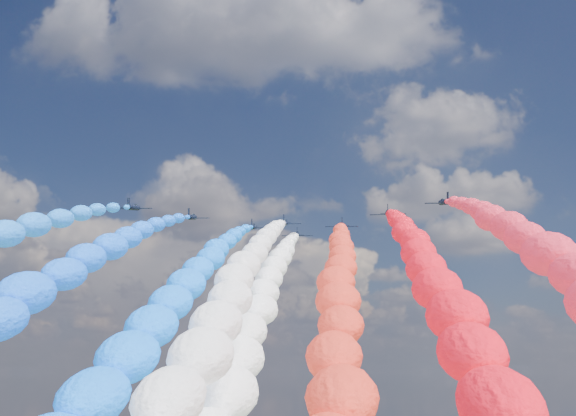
# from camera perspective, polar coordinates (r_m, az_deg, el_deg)

# --- Properties ---
(jet_0) EXTENTS (8.76, 11.75, 4.76)m
(jet_0) POSITION_cam_1_polar(r_m,az_deg,el_deg) (161.86, -12.46, 0.03)
(jet_0) COLOR black
(jet_1) EXTENTS (8.80, 11.79, 4.76)m
(jet_1) POSITION_cam_1_polar(r_m,az_deg,el_deg) (169.42, -7.82, -0.74)
(jet_1) COLOR black
(trail_1) EXTENTS (6.60, 119.62, 47.96)m
(trail_1) POSITION_cam_1_polar(r_m,az_deg,el_deg) (107.73, -15.22, -4.99)
(trail_1) COLOR blue
(jet_2) EXTENTS (8.85, 11.82, 4.76)m
(jet_2) POSITION_cam_1_polar(r_m,az_deg,el_deg) (179.39, -2.84, -1.55)
(jet_2) COLOR black
(trail_2) EXTENTS (6.60, 119.62, 47.96)m
(trail_2) POSITION_cam_1_polar(r_m,az_deg,el_deg) (116.31, -6.95, -5.93)
(trail_2) COLOR #106DFF
(jet_3) EXTENTS (8.57, 11.62, 4.76)m
(jet_3) POSITION_cam_1_polar(r_m,az_deg,el_deg) (174.24, -0.26, -1.22)
(jet_3) COLOR black
(trail_3) EXTENTS (6.60, 119.62, 47.96)m
(trail_3) POSITION_cam_1_polar(r_m,az_deg,el_deg) (110.62, -3.07, -5.64)
(trail_3) COLOR white
(jet_4) EXTENTS (9.02, 11.94, 4.76)m
(jet_4) POSITION_cam_1_polar(r_m,az_deg,el_deg) (189.35, 0.76, -2.18)
(jet_4) COLOR black
(trail_4) EXTENTS (6.60, 119.62, 47.96)m
(trail_4) POSITION_cam_1_polar(r_m,az_deg,el_deg) (125.77, -1.20, -6.57)
(trail_4) COLOR white
(jet_5) EXTENTS (8.79, 11.78, 4.76)m
(jet_5) POSITION_cam_1_polar(r_m,az_deg,el_deg) (177.90, 4.37, -1.43)
(jet_5) COLOR black
(trail_5) EXTENTS (6.60, 119.62, 47.96)m
(trail_5) POSITION_cam_1_polar(r_m,az_deg,el_deg) (113.96, 4.27, -5.84)
(trail_5) COLOR red
(jet_6) EXTENTS (8.94, 11.88, 4.76)m
(jet_6) POSITION_cam_1_polar(r_m,az_deg,el_deg) (165.45, 8.11, -0.43)
(jet_6) COLOR black
(trail_6) EXTENTS (6.60, 119.62, 47.96)m
(trail_6) POSITION_cam_1_polar(r_m,az_deg,el_deg) (101.52, 10.37, -4.76)
(trail_6) COLOR red
(jet_7) EXTENTS (8.95, 11.89, 4.76)m
(jet_7) POSITION_cam_1_polar(r_m,az_deg,el_deg) (156.76, 12.58, 0.47)
(jet_7) COLOR black
(trail_7) EXTENTS (6.60, 119.62, 47.96)m
(trail_7) POSITION_cam_1_polar(r_m,az_deg,el_deg) (93.53, 18.12, -3.61)
(trail_7) COLOR red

